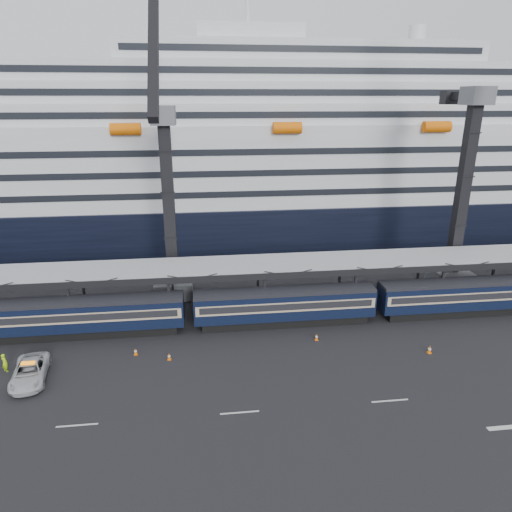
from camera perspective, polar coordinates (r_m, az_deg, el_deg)
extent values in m
plane|color=black|center=(43.20, 16.84, -13.57)|extent=(260.00, 260.00, 0.00)
cube|color=beige|center=(38.08, -21.46, -19.10)|extent=(3.00, 0.15, 0.02)
cube|color=beige|center=(36.88, -2.06, -18.97)|extent=(3.00, 0.15, 0.02)
cube|color=beige|center=(39.47, 16.40, -16.96)|extent=(3.00, 0.15, 0.02)
cube|color=beige|center=(39.88, 28.54, -18.33)|extent=(2.50, 0.40, 0.02)
cube|color=black|center=(49.80, -20.00, -8.73)|extent=(17.48, 2.40, 0.90)
cube|color=black|center=(49.01, -20.24, -6.86)|extent=(19.00, 2.80, 2.70)
cube|color=tan|center=(48.89, -20.28, -6.55)|extent=(18.62, 2.92, 1.05)
cube|color=black|center=(48.87, -20.28, -6.49)|extent=(17.86, 2.98, 0.70)
cube|color=black|center=(48.41, -20.44, -5.26)|extent=(19.00, 2.50, 0.35)
cube|color=black|center=(49.08, 3.56, -7.93)|extent=(17.48, 2.40, 0.90)
cube|color=black|center=(48.29, 3.61, -6.03)|extent=(19.00, 2.80, 2.70)
cube|color=tan|center=(48.16, 3.61, -5.70)|extent=(18.62, 2.92, 1.05)
cube|color=black|center=(48.14, 3.62, -5.65)|extent=(17.86, 2.98, 0.70)
cube|color=black|center=(47.67, 3.64, -4.39)|extent=(19.00, 2.50, 0.35)
cube|color=black|center=(56.02, 24.25, -6.13)|extent=(17.48, 2.40, 0.90)
cube|color=black|center=(55.33, 24.50, -4.44)|extent=(19.00, 2.80, 2.70)
cube|color=tan|center=(55.22, 24.54, -4.15)|extent=(18.62, 2.92, 1.05)
cube|color=black|center=(55.20, 24.55, -4.10)|extent=(17.86, 2.98, 0.70)
cube|color=black|center=(54.79, 24.71, -3.00)|extent=(19.00, 2.50, 0.35)
cube|color=gray|center=(52.61, 11.49, -0.52)|extent=(130.00, 6.00, 0.25)
cube|color=black|center=(50.06, 12.52, -1.99)|extent=(130.00, 0.25, 0.70)
cube|color=black|center=(55.40, 10.53, 0.23)|extent=(130.00, 0.25, 0.70)
cube|color=black|center=(50.40, -22.22, -5.83)|extent=(0.25, 0.25, 5.40)
cube|color=black|center=(55.37, -20.81, -3.41)|extent=(0.25, 0.25, 5.40)
cube|color=black|center=(48.63, -10.76, -5.58)|extent=(0.25, 0.25, 5.40)
cube|color=black|center=(53.76, -10.42, -3.09)|extent=(0.25, 0.25, 5.40)
cube|color=black|center=(48.88, 1.05, -5.08)|extent=(0.25, 0.25, 5.40)
cube|color=black|center=(53.99, 0.23, -2.66)|extent=(0.25, 0.25, 5.40)
cube|color=black|center=(51.13, 12.25, -4.42)|extent=(0.25, 0.25, 5.40)
cube|color=black|center=(56.03, 10.44, -2.16)|extent=(0.25, 0.25, 5.40)
cube|color=black|center=(55.12, 22.16, -3.69)|extent=(0.25, 0.25, 5.40)
cube|color=black|center=(59.70, 19.66, -1.65)|extent=(0.25, 0.25, 5.40)
cube|color=black|center=(64.72, 27.62, -1.17)|extent=(0.25, 0.25, 5.40)
cube|color=black|center=(82.85, 4.62, 5.65)|extent=(200.00, 28.00, 7.00)
cube|color=silver|center=(81.17, 4.80, 12.19)|extent=(190.00, 26.88, 12.00)
cube|color=silver|center=(80.61, 4.95, 17.48)|extent=(160.00, 24.64, 3.00)
cube|color=black|center=(68.55, 7.13, 17.13)|extent=(153.60, 0.12, 0.90)
cube|color=silver|center=(80.58, 5.02, 19.62)|extent=(124.00, 21.84, 3.00)
cube|color=black|center=(69.87, 6.94, 19.63)|extent=(119.04, 0.12, 0.90)
cube|color=silver|center=(80.67, 5.08, 21.75)|extent=(90.00, 19.04, 3.00)
cube|color=black|center=(71.33, 6.77, 22.04)|extent=(86.40, 0.12, 0.90)
cube|color=silver|center=(80.86, 5.15, 23.87)|extent=(56.00, 16.24, 3.00)
cube|color=black|center=(72.91, 6.59, 24.35)|extent=(53.76, 0.12, 0.90)
cube|color=silver|center=(79.89, -1.04, 25.80)|extent=(16.00, 12.00, 2.50)
cylinder|color=silver|center=(87.39, 19.47, 24.57)|extent=(2.80, 2.80, 3.00)
cylinder|color=#E56207|center=(65.74, -15.98, 15.00)|extent=(4.00, 1.60, 1.60)
cylinder|color=#E56207|center=(66.15, 3.92, 15.68)|extent=(4.00, 1.60, 1.60)
cylinder|color=#E56207|center=(73.47, 21.64, 14.78)|extent=(4.00, 1.60, 1.60)
cube|color=#505358|center=(56.43, -10.20, -3.85)|extent=(4.50, 4.50, 2.00)
cube|color=black|center=(53.38, -10.83, 6.08)|extent=(1.30, 1.30, 18.00)
cube|color=#505358|center=(52.09, -11.54, 16.85)|extent=(2.60, 3.20, 2.00)
cube|color=black|center=(46.58, -12.70, 25.06)|extent=(0.90, 12.26, 14.37)
cube|color=black|center=(54.61, -11.35, 16.95)|extent=(0.90, 5.04, 0.90)
cube|color=black|center=(57.13, -11.16, 16.85)|extent=(2.20, 1.60, 1.60)
cube|color=#505358|center=(63.59, 23.07, -2.47)|extent=(4.50, 4.50, 2.00)
cube|color=black|center=(60.71, 24.42, 7.24)|extent=(1.30, 1.30, 20.00)
cube|color=#505358|center=(59.74, 25.92, 17.58)|extent=(2.60, 3.20, 2.00)
cube|color=black|center=(62.15, 24.51, 17.76)|extent=(0.90, 5.60, 0.90)
cube|color=black|center=(64.58, 23.19, 17.74)|extent=(2.20, 1.60, 1.60)
imported|color=#B3B6BB|center=(44.26, -26.44, -12.84)|extent=(3.47, 6.06, 1.59)
imported|color=#AFF10C|center=(46.51, -28.92, -11.59)|extent=(0.75, 0.69, 1.72)
cube|color=#E56207|center=(45.14, -14.79, -11.81)|extent=(0.35, 0.35, 0.04)
cone|color=#E56207|center=(44.97, -14.83, -11.43)|extent=(0.29, 0.29, 0.66)
cylinder|color=white|center=(44.97, -14.83, -11.43)|extent=(0.25, 0.25, 0.11)
cube|color=#E56207|center=(43.72, -10.78, -12.58)|extent=(0.35, 0.35, 0.04)
cone|color=#E56207|center=(43.54, -10.81, -12.20)|extent=(0.29, 0.29, 0.66)
cylinder|color=white|center=(43.54, -10.81, -12.20)|extent=(0.25, 0.25, 0.11)
cube|color=#E56207|center=(46.45, 7.55, -10.35)|extent=(0.36, 0.36, 0.04)
cone|color=#E56207|center=(46.28, 7.57, -9.96)|extent=(0.30, 0.30, 0.68)
cylinder|color=white|center=(46.28, 7.57, -9.96)|extent=(0.25, 0.25, 0.11)
cube|color=#E56207|center=(46.91, 20.82, -11.24)|extent=(0.40, 0.40, 0.04)
cone|color=#E56207|center=(46.72, 20.88, -10.81)|extent=(0.34, 0.34, 0.76)
cylinder|color=white|center=(46.72, 20.88, -10.81)|extent=(0.29, 0.29, 0.13)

